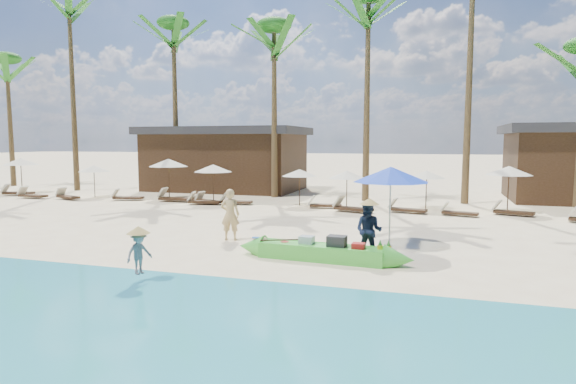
% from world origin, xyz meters
% --- Properties ---
extents(ground, '(240.00, 240.00, 0.00)m').
position_xyz_m(ground, '(0.00, 0.00, 0.00)').
color(ground, '#FFEDBC').
rests_on(ground, ground).
extents(wet_sand_strip, '(240.00, 4.50, 0.01)m').
position_xyz_m(wet_sand_strip, '(0.00, -5.00, 0.00)').
color(wet_sand_strip, tan).
rests_on(wet_sand_strip, ground).
extents(green_canoe, '(5.73, 0.98, 0.73)m').
position_xyz_m(green_canoe, '(2.88, -0.07, 0.24)').
color(green_canoe, '#4CD440').
rests_on(green_canoe, ground).
extents(tourist, '(0.71, 0.55, 1.75)m').
position_xyz_m(tourist, '(-0.71, 1.74, 0.88)').
color(tourist, '#DAB475').
rests_on(tourist, ground).
extents(vendor_green, '(0.89, 0.76, 1.63)m').
position_xyz_m(vendor_green, '(4.14, 0.44, 0.82)').
color(vendor_green, '#141F38').
rests_on(vendor_green, ground).
extents(vendor_yellow, '(0.61, 0.77, 1.04)m').
position_xyz_m(vendor_yellow, '(-0.80, -3.37, 0.70)').
color(vendor_yellow, gray).
rests_on(vendor_yellow, ground).
extents(blue_umbrella, '(2.37, 2.37, 2.55)m').
position_xyz_m(blue_umbrella, '(4.55, 2.25, 2.31)').
color(blue_umbrella, '#99999E').
rests_on(blue_umbrella, ground).
extents(resort_parasol_1, '(2.20, 2.20, 2.26)m').
position_xyz_m(resort_parasol_1, '(-19.84, 11.64, 2.04)').
color(resort_parasol_1, '#3C2618').
rests_on(resort_parasol_1, ground).
extents(lounger_1_left, '(1.96, 1.12, 0.64)m').
position_xyz_m(lounger_1_left, '(-18.95, 10.33, 0.21)').
color(lounger_1_left, '#3C2618').
rests_on(lounger_1_left, ground).
extents(lounger_1_right, '(1.83, 0.59, 0.62)m').
position_xyz_m(lounger_1_right, '(-16.89, 9.43, 0.21)').
color(lounger_1_right, '#3C2618').
rests_on(lounger_1_right, ground).
extents(resort_parasol_2, '(1.86, 1.86, 1.91)m').
position_xyz_m(resort_parasol_2, '(-13.69, 11.03, 1.72)').
color(resort_parasol_2, '#3C2618').
rests_on(resort_parasol_2, ground).
extents(lounger_2_left, '(1.85, 1.10, 0.60)m').
position_xyz_m(lounger_2_left, '(-14.49, 9.62, 0.20)').
color(lounger_2_left, '#3C2618').
rests_on(lounger_2_left, ground).
extents(resort_parasol_3, '(2.27, 2.27, 2.34)m').
position_xyz_m(resort_parasol_3, '(-8.95, 11.59, 2.11)').
color(resort_parasol_3, '#3C2618').
rests_on(resort_parasol_3, ground).
extents(lounger_3_left, '(1.82, 1.03, 0.59)m').
position_xyz_m(lounger_3_left, '(-10.92, 10.24, 0.20)').
color(lounger_3_left, '#3C2618').
rests_on(lounger_3_left, ground).
extents(lounger_3_right, '(2.01, 0.65, 0.68)m').
position_xyz_m(lounger_3_right, '(-8.00, 10.47, 0.23)').
color(lounger_3_right, '#3C2618').
rests_on(lounger_3_right, ground).
extents(resort_parasol_4, '(2.04, 2.04, 2.11)m').
position_xyz_m(resort_parasol_4, '(-5.58, 10.52, 1.90)').
color(resort_parasol_4, '#3C2618').
rests_on(resort_parasol_4, ground).
extents(lounger_4_left, '(1.82, 0.80, 0.60)m').
position_xyz_m(lounger_4_left, '(-5.89, 9.81, 0.20)').
color(lounger_4_left, '#3C2618').
rests_on(lounger_4_left, ground).
extents(lounger_4_right, '(1.69, 0.98, 0.55)m').
position_xyz_m(lounger_4_right, '(-5.84, 10.31, 0.18)').
color(lounger_4_right, '#3C2618').
rests_on(lounger_4_right, ground).
extents(resort_parasol_5, '(1.84, 1.84, 1.90)m').
position_xyz_m(resort_parasol_5, '(-0.88, 11.02, 1.71)').
color(resort_parasol_5, '#3C2618').
rests_on(resort_parasol_5, ground).
extents(lounger_5_left, '(1.72, 0.69, 0.57)m').
position_xyz_m(lounger_5_left, '(-4.26, 10.35, 0.19)').
color(lounger_5_left, '#3C2618').
rests_on(lounger_5_left, ground).
extents(resort_parasol_6, '(1.87, 1.87, 1.93)m').
position_xyz_m(resort_parasol_6, '(1.81, 9.95, 1.74)').
color(resort_parasol_6, '#3C2618').
rests_on(resort_parasol_6, ground).
extents(lounger_6_left, '(1.76, 0.92, 0.57)m').
position_xyz_m(lounger_6_left, '(0.55, 10.34, 0.19)').
color(lounger_6_left, '#3C2618').
rests_on(lounger_6_left, ground).
extents(lounger_6_right, '(2.02, 1.17, 0.66)m').
position_xyz_m(lounger_6_right, '(2.11, 9.44, 0.22)').
color(lounger_6_right, '#3C2618').
rests_on(lounger_6_right, ground).
extents(resort_parasol_7, '(1.85, 1.85, 1.90)m').
position_xyz_m(resort_parasol_7, '(5.49, 11.64, 1.72)').
color(resort_parasol_7, '#3C2618').
rests_on(resort_parasol_7, ground).
extents(lounger_7_left, '(1.85, 0.90, 0.60)m').
position_xyz_m(lounger_7_left, '(4.60, 9.92, 0.20)').
color(lounger_7_left, '#3C2618').
rests_on(lounger_7_left, ground).
extents(lounger_7_right, '(1.69, 0.84, 0.55)m').
position_xyz_m(lounger_7_right, '(6.89, 9.66, 0.18)').
color(lounger_7_right, '#3C2618').
rests_on(lounger_7_right, ground).
extents(resort_parasol_8, '(2.12, 2.12, 2.19)m').
position_xyz_m(resort_parasol_8, '(9.21, 11.57, 1.97)').
color(resort_parasol_8, '#3C2618').
rests_on(resort_parasol_8, ground).
extents(lounger_8_left, '(1.84, 1.07, 0.60)m').
position_xyz_m(lounger_8_left, '(9.22, 10.52, 0.20)').
color(lounger_8_left, '#3C2618').
rests_on(lounger_8_left, ground).
extents(palm_0, '(2.08, 2.08, 9.90)m').
position_xyz_m(palm_0, '(-24.62, 15.48, 8.11)').
color(palm_0, brown).
rests_on(palm_0, ground).
extents(palm_1, '(2.08, 2.08, 13.60)m').
position_xyz_m(palm_1, '(-17.59, 14.06, 10.82)').
color(palm_1, brown).
rests_on(palm_1, ground).
extents(palm_2, '(2.08, 2.08, 11.33)m').
position_xyz_m(palm_2, '(-10.45, 15.08, 9.18)').
color(palm_2, brown).
rests_on(palm_2, ground).
extents(palm_3, '(2.08, 2.08, 10.52)m').
position_xyz_m(palm_3, '(-3.36, 14.27, 8.58)').
color(palm_3, brown).
rests_on(palm_3, ground).
extents(palm_4, '(2.08, 2.08, 11.70)m').
position_xyz_m(palm_4, '(2.15, 14.01, 9.45)').
color(palm_4, brown).
rests_on(palm_4, ground).
extents(pavilion_west, '(10.80, 6.60, 4.30)m').
position_xyz_m(pavilion_west, '(-8.00, 17.50, 2.19)').
color(pavilion_west, '#3C2618').
rests_on(pavilion_west, ground).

